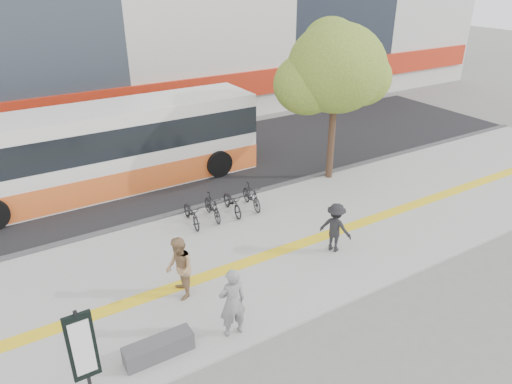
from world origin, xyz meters
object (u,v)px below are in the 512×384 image
seated_woman (232,303)px  street_tree (334,70)px  signboard (82,348)px  pedestrian_tan (179,268)px  bench (159,348)px  pedestrian_dark (335,227)px  bus (105,152)px

seated_woman → street_tree: bearing=-136.9°
signboard → pedestrian_tan: size_ratio=1.24×
street_tree → seated_woman: (-7.98, -6.25, -3.51)m
bench → signboard: (-1.60, -0.31, 1.06)m
street_tree → pedestrian_tan: bearing=-153.3°
seated_woman → pedestrian_dark: size_ratio=1.16×
pedestrian_tan → pedestrian_dark: pedestrian_tan is taller
bench → bus: bus is taller
signboard → bus: (3.23, 10.01, 0.23)m
pedestrian_tan → pedestrian_dark: bearing=96.6°
bus → pedestrian_dark: size_ratio=7.65×
bus → pedestrian_tan: bus is taller
bus → pedestrian_tan: bearing=-92.4°
signboard → seated_woman: bearing=1.3°
bench → bus: 9.92m
bus → signboard: bearing=-107.9°
street_tree → seated_woman: 10.73m
bus → seated_woman: size_ratio=6.62×
bus → street_tree: bearing=-24.3°
bench → pedestrian_dark: 6.48m
signboard → pedestrian_tan: bearing=35.4°
bench → seated_woman: size_ratio=0.87×
pedestrian_tan → signboard: bearing=-43.8°
bench → signboard: signboard is taller
bench → seated_woman: (1.80, -0.23, 0.70)m
street_tree → bus: 9.40m
signboard → street_tree: bearing=29.1°
pedestrian_tan → pedestrian_dark: size_ratio=1.10×
bench → pedestrian_dark: bearing=12.4°
pedestrian_tan → pedestrian_dark: 5.01m
signboard → pedestrian_dark: bearing=12.1°
bench → signboard: 1.94m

